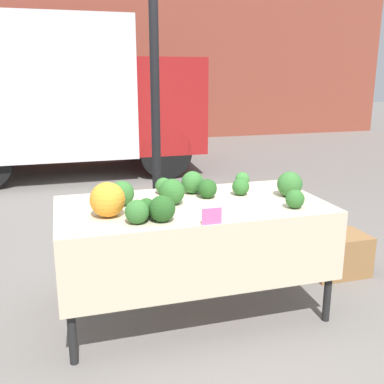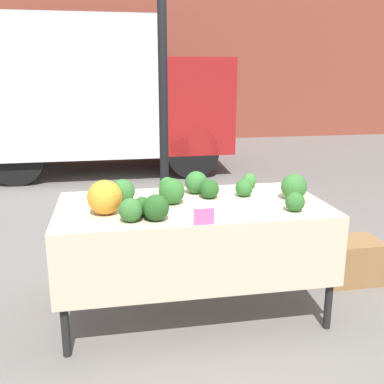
{
  "view_description": "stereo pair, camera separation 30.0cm",
  "coord_description": "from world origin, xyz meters",
  "px_view_note": "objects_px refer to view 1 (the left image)",
  "views": [
    {
      "loc": [
        -0.82,
        -2.78,
        1.64
      ],
      "look_at": [
        0.0,
        0.0,
        0.87
      ],
      "focal_mm": 42.0,
      "sensor_mm": 36.0,
      "label": 1
    },
    {
      "loc": [
        -0.53,
        -2.85,
        1.64
      ],
      "look_at": [
        0.0,
        0.0,
        0.87
      ],
      "focal_mm": 42.0,
      "sensor_mm": 36.0,
      "label": 2
    }
  ],
  "objects_px": {
    "produce_crate": "(337,254)",
    "price_sign": "(212,216)",
    "parked_truck": "(64,93)",
    "orange_cauliflower": "(107,200)"
  },
  "relations": [
    {
      "from": "parked_truck",
      "to": "price_sign",
      "type": "height_order",
      "value": "parked_truck"
    },
    {
      "from": "parked_truck",
      "to": "orange_cauliflower",
      "type": "xyz_separation_m",
      "value": [
        0.13,
        -5.21,
        -0.43
      ]
    },
    {
      "from": "produce_crate",
      "to": "orange_cauliflower",
      "type": "bearing_deg",
      "value": -169.36
    },
    {
      "from": "parked_truck",
      "to": "orange_cauliflower",
      "type": "bearing_deg",
      "value": -88.56
    },
    {
      "from": "price_sign",
      "to": "produce_crate",
      "type": "xyz_separation_m",
      "value": [
        1.35,
        0.68,
        -0.67
      ]
    },
    {
      "from": "orange_cauliflower",
      "to": "produce_crate",
      "type": "distance_m",
      "value": 2.08
    },
    {
      "from": "parked_truck",
      "to": "price_sign",
      "type": "distance_m",
      "value": 5.59
    },
    {
      "from": "price_sign",
      "to": "produce_crate",
      "type": "bearing_deg",
      "value": 26.68
    },
    {
      "from": "parked_truck",
      "to": "orange_cauliflower",
      "type": "relative_size",
      "value": 18.69
    },
    {
      "from": "produce_crate",
      "to": "price_sign",
      "type": "bearing_deg",
      "value": -153.32
    }
  ]
}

